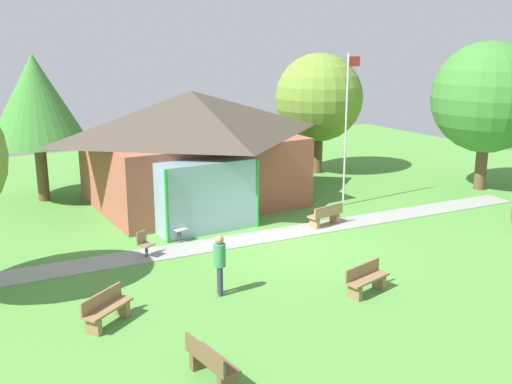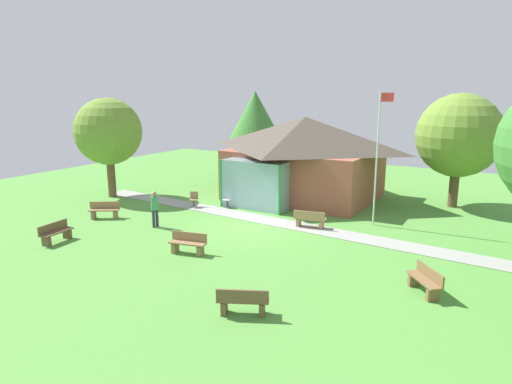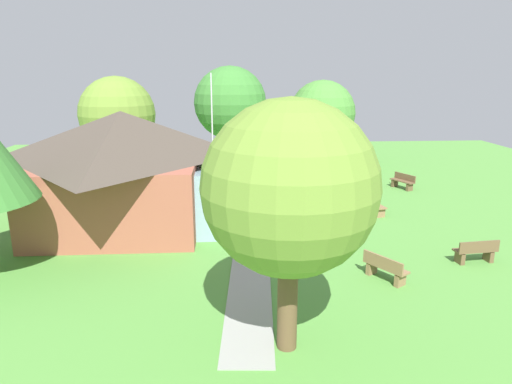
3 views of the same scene
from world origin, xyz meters
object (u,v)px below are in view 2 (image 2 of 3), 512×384
(patio_chair_west, at_px, (194,200))
(tree_behind_pavilion_right, at_px, (459,136))
(tree_behind_pavilion_left, at_px, (255,118))
(bench_front_right, at_px, (243,302))
(tree_west_hedge, at_px, (108,132))
(bench_mid_left, at_px, (105,211))
(flagpole, at_px, (378,153))
(bench_front_center, at_px, (188,244))
(pavilion, at_px, (303,156))
(patio_chair_porch_left, at_px, (228,200))
(bench_lawn_far_right, at_px, (425,281))
(bench_front_left, at_px, (56,233))
(visitor_strolling_lawn, at_px, (155,206))
(bench_rear_near_path, at_px, (310,220))

(patio_chair_west, distance_m, tree_behind_pavilion_right, 14.85)
(patio_chair_west, distance_m, tree_behind_pavilion_left, 9.93)
(bench_front_right, height_order, tree_west_hedge, tree_west_hedge)
(bench_mid_left, bearing_deg, flagpole, 171.89)
(bench_front_center, bearing_deg, tree_behind_pavilion_left, -81.74)
(patio_chair_west, bearing_deg, pavilion, -156.46)
(patio_chair_west, relative_size, tree_behind_pavilion_left, 0.14)
(bench_front_center, xyz_separation_m, patio_chair_porch_left, (-2.75, 6.86, 0.01))
(bench_front_center, height_order, patio_chair_porch_left, patio_chair_porch_left)
(bench_lawn_far_right, height_order, bench_mid_left, same)
(bench_front_left, bearing_deg, bench_front_center, 101.10)
(flagpole, height_order, bench_lawn_far_right, flagpole)
(flagpole, bearing_deg, patio_chair_porch_left, -174.80)
(tree_behind_pavilion_right, bearing_deg, patio_chair_porch_left, -148.97)
(bench_front_right, xyz_separation_m, visitor_strolling_lawn, (-8.12, 5.15, 0.62))
(pavilion, height_order, visitor_strolling_lawn, pavilion)
(flagpole, bearing_deg, bench_front_left, -139.51)
(bench_front_center, bearing_deg, bench_lawn_far_right, 173.88)
(pavilion, distance_m, bench_rear_near_path, 6.63)
(bench_front_center, relative_size, tree_west_hedge, 0.26)
(bench_front_left, xyz_separation_m, bench_lawn_far_right, (14.50, 2.80, 0.00))
(patio_chair_porch_left, xyz_separation_m, patio_chair_west, (-1.60, -0.97, 0.00))
(bench_front_right, bearing_deg, tree_behind_pavilion_right, 52.11)
(pavilion, relative_size, patio_chair_porch_left, 10.58)
(bench_front_center, height_order, bench_rear_near_path, same)
(flagpole, bearing_deg, bench_rear_near_path, -140.78)
(bench_front_left, bearing_deg, tree_west_hedge, -153.91)
(tree_behind_pavilion_right, bearing_deg, bench_front_left, -132.29)
(patio_chair_porch_left, bearing_deg, visitor_strolling_lawn, 67.47)
(bench_mid_left, xyz_separation_m, bench_rear_near_path, (9.63, 3.75, 0.00))
(pavilion, bearing_deg, bench_mid_left, -125.73)
(bench_front_center, bearing_deg, bench_front_left, 4.49)
(bench_lawn_far_right, distance_m, visitor_strolling_lawn, 12.41)
(bench_front_right, height_order, bench_mid_left, same)
(bench_front_right, relative_size, bench_mid_left, 1.03)
(tree_behind_pavilion_right, bearing_deg, bench_front_right, -101.87)
(flagpole, distance_m, patio_chair_porch_left, 8.59)
(visitor_strolling_lawn, xyz_separation_m, tree_behind_pavilion_left, (-2.13, 12.88, 3.38))
(bench_front_left, bearing_deg, bench_lawn_far_right, 94.78)
(visitor_strolling_lawn, height_order, tree_behind_pavilion_left, tree_behind_pavilion_left)
(tree_behind_pavilion_left, bearing_deg, bench_front_center, -69.00)
(bench_mid_left, bearing_deg, tree_west_hedge, -80.04)
(tree_behind_pavilion_left, distance_m, tree_behind_pavilion_right, 13.81)
(bench_front_right, height_order, patio_chair_porch_left, patio_chair_porch_left)
(bench_rear_near_path, height_order, patio_chair_porch_left, patio_chair_porch_left)
(bench_lawn_far_right, xyz_separation_m, bench_rear_near_path, (-6.00, 4.56, 0.00))
(pavilion, distance_m, flagpole, 6.54)
(flagpole, height_order, tree_west_hedge, flagpole)
(tree_behind_pavilion_right, bearing_deg, bench_mid_left, -142.28)
(flagpole, distance_m, bench_front_left, 14.75)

